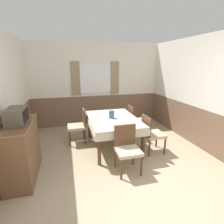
# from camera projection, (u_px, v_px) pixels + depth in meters

# --- Properties ---
(ground_plane) EXTENTS (16.00, 16.00, 0.00)m
(ground_plane) POSITION_uv_depth(u_px,v_px,m) (144.00, 204.00, 2.54)
(ground_plane) COLOR tan
(wall_back) EXTENTS (4.50, 0.09, 2.60)m
(wall_back) POSITION_uv_depth(u_px,v_px,m) (97.00, 85.00, 5.63)
(wall_back) COLOR white
(wall_back) RESTS_ON ground_plane
(wall_left) EXTENTS (0.05, 4.08, 2.60)m
(wall_left) POSITION_uv_depth(u_px,v_px,m) (8.00, 99.00, 3.38)
(wall_left) COLOR white
(wall_left) RESTS_ON ground_plane
(wall_right) EXTENTS (0.05, 4.08, 2.60)m
(wall_right) POSITION_uv_depth(u_px,v_px,m) (191.00, 91.00, 4.41)
(wall_right) COLOR white
(wall_right) RESTS_ON ground_plane
(dining_table) EXTENTS (1.14, 1.62, 0.73)m
(dining_table) POSITION_uv_depth(u_px,v_px,m) (113.00, 122.00, 4.13)
(dining_table) COLOR beige
(dining_table) RESTS_ON ground_plane
(chair_left_far) EXTENTS (0.44, 0.44, 0.87)m
(chair_left_far) POSITION_uv_depth(u_px,v_px,m) (79.00, 124.00, 4.44)
(chair_left_far) COLOR brown
(chair_left_far) RESTS_ON ground_plane
(chair_right_near) EXTENTS (0.44, 0.44, 0.87)m
(chair_right_near) POSITION_uv_depth(u_px,v_px,m) (151.00, 133.00, 3.92)
(chair_right_near) COLOR brown
(chair_right_near) RESTS_ON ground_plane
(chair_head_near) EXTENTS (0.44, 0.44, 0.87)m
(chair_head_near) POSITION_uv_depth(u_px,v_px,m) (127.00, 147.00, 3.24)
(chair_head_near) COLOR brown
(chair_head_near) RESTS_ON ground_plane
(chair_right_far) EXTENTS (0.44, 0.44, 0.87)m
(chair_right_far) POSITION_uv_depth(u_px,v_px,m) (135.00, 120.00, 4.81)
(chair_right_far) COLOR brown
(chair_right_far) RESTS_ON ground_plane
(sideboard) EXTENTS (0.46, 1.14, 1.01)m
(sideboard) POSITION_uv_depth(u_px,v_px,m) (21.00, 150.00, 3.04)
(sideboard) COLOR brown
(sideboard) RESTS_ON ground_plane
(tv) EXTENTS (0.29, 0.49, 0.27)m
(tv) POSITION_uv_depth(u_px,v_px,m) (17.00, 116.00, 2.86)
(tv) COLOR #51473D
(tv) RESTS_ON sideboard
(vase) EXTENTS (0.13, 0.13, 0.18)m
(vase) POSITION_uv_depth(u_px,v_px,m) (112.00, 114.00, 4.09)
(vase) COLOR #335684
(vase) RESTS_ON dining_table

